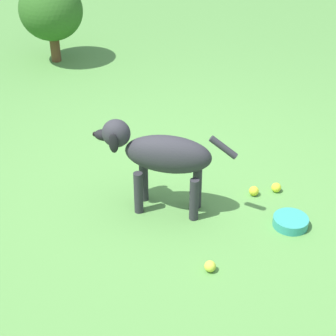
# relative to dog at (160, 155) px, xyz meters

# --- Properties ---
(ground) EXTENTS (14.00, 14.00, 0.00)m
(ground) POSITION_rel_dog_xyz_m (0.13, -0.16, -0.40)
(ground) COLOR #548C42
(dog) EXTENTS (0.55, 0.78, 0.61)m
(dog) POSITION_rel_dog_xyz_m (0.00, 0.00, 0.00)
(dog) COLOR #2D2D33
(dog) RESTS_ON ground
(tennis_ball_0) EXTENTS (0.07, 0.07, 0.07)m
(tennis_ball_0) POSITION_rel_dog_xyz_m (-0.11, -0.81, -0.37)
(tennis_ball_0) COLOR yellow
(tennis_ball_0) RESTS_ON ground
(tennis_ball_1) EXTENTS (0.07, 0.07, 0.07)m
(tennis_ball_1) POSITION_rel_dog_xyz_m (-0.66, -0.05, -0.37)
(tennis_ball_1) COLOR #C7DB3F
(tennis_ball_1) RESTS_ON ground
(tennis_ball_2) EXTENTS (0.07, 0.07, 0.07)m
(tennis_ball_2) POSITION_rel_dog_xyz_m (-0.09, -0.64, -0.37)
(tennis_ball_2) COLOR yellow
(tennis_ball_2) RESTS_ON ground
(tennis_ball_3) EXTENTS (0.07, 0.07, 0.07)m
(tennis_ball_3) POSITION_rel_dog_xyz_m (0.55, -0.10, -0.37)
(tennis_ball_3) COLOR #D5DB3A
(tennis_ball_3) RESTS_ON ground
(water_bowl) EXTENTS (0.22, 0.22, 0.06)m
(water_bowl) POSITION_rel_dog_xyz_m (-0.47, -0.69, -0.37)
(water_bowl) COLOR teal
(water_bowl) RESTS_ON ground
(shrub_near) EXTENTS (0.72, 0.65, 0.85)m
(shrub_near) POSITION_rel_dog_xyz_m (2.90, 0.12, 0.14)
(shrub_near) COLOR brown
(shrub_near) RESTS_ON ground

